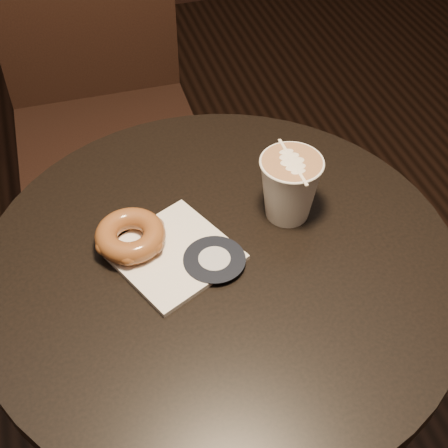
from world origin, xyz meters
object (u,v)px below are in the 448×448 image
object	(u,v)px
chair	(97,78)
latte_cup	(289,188)
doughnut	(130,235)
cafe_table	(221,335)
pastry_bag	(174,254)

from	to	relation	value
chair	latte_cup	xyz separation A→B (m)	(0.20, -0.69, 0.20)
chair	latte_cup	world-z (taller)	chair
doughnut	latte_cup	size ratio (longest dim) A/B	0.98
cafe_table	latte_cup	distance (m)	0.29
pastry_bag	doughnut	distance (m)	0.07
cafe_table	chair	size ratio (longest dim) A/B	0.69
pastry_bag	doughnut	world-z (taller)	doughnut
cafe_table	latte_cup	world-z (taller)	latte_cup
latte_cup	doughnut	bearing A→B (deg)	179.44
cafe_table	pastry_bag	size ratio (longest dim) A/B	4.80
chair	latte_cup	size ratio (longest dim) A/B	10.37
cafe_table	chair	bearing A→B (deg)	95.86
cafe_table	latte_cup	bearing A→B (deg)	23.99
chair	cafe_table	bearing A→B (deg)	-82.78
doughnut	latte_cup	bearing A→B (deg)	-0.56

